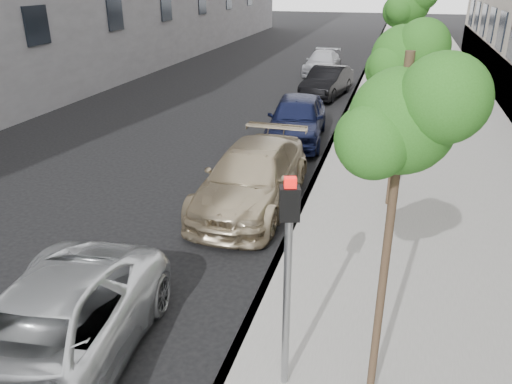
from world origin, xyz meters
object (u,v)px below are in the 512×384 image
at_px(minivan, 43,342).
at_px(tree_far, 410,2).
at_px(sedan_blue, 297,118).
at_px(tree_near, 405,122).
at_px(tree_mid, 405,58).
at_px(signal_pole, 288,263).
at_px(sedan_rear, 322,63).
at_px(suv, 252,177).
at_px(sedan_black, 327,82).

bearing_deg(minivan, tree_far, 65.52).
bearing_deg(sedan_blue, tree_near, -78.93).
relative_size(tree_mid, minivan, 0.89).
bearing_deg(signal_pole, minivan, 175.93).
bearing_deg(tree_near, tree_mid, 90.00).
bearing_deg(tree_near, sedan_rear, 100.30).
bearing_deg(suv, sedan_black, 90.96).
relative_size(sedan_blue, sedan_rear, 1.06).
height_order(signal_pole, sedan_black, signal_pole).
bearing_deg(signal_pole, sedan_rear, 80.39).
relative_size(minivan, suv, 0.97).
xyz_separation_m(tree_far, suv, (-3.33, -7.17, -3.78)).
distance_m(minivan, sedan_rear, 25.24).
relative_size(tree_mid, sedan_blue, 0.95).
bearing_deg(suv, sedan_blue, 90.96).
bearing_deg(tree_near, minivan, -170.83).
xyz_separation_m(tree_mid, suv, (-3.33, -0.67, -2.92)).
bearing_deg(suv, sedan_rear, 94.42).
height_order(suv, sedan_black, suv).
relative_size(minivan, sedan_blue, 1.06).
relative_size(tree_mid, tree_far, 0.84).
bearing_deg(sedan_blue, minivan, -100.53).
xyz_separation_m(tree_near, sedan_black, (-3.33, 18.58, -3.26)).
bearing_deg(tree_near, signal_pole, 177.83).
distance_m(suv, sedan_blue, 5.55).
bearing_deg(sedan_blue, sedan_rear, 89.69).
relative_size(tree_near, suv, 0.89).
relative_size(tree_mid, signal_pole, 1.44).
xyz_separation_m(minivan, sedan_black, (1.12, 19.30, 0.01)).
bearing_deg(tree_far, tree_mid, -90.00).
bearing_deg(tree_near, suv, 119.71).
xyz_separation_m(minivan, sedan_rear, (-0.01, 25.24, -0.05)).
bearing_deg(sedan_black, minivan, -84.22).
bearing_deg(sedan_black, signal_pole, -74.30).
height_order(sedan_black, sedan_rear, sedan_black).
height_order(signal_pole, suv, signal_pole).
xyz_separation_m(tree_mid, tree_far, (-0.00, 6.50, 0.86)).
bearing_deg(suv, tree_far, 66.06).
distance_m(tree_mid, tree_far, 6.56).
relative_size(tree_near, tree_mid, 1.04).
bearing_deg(tree_mid, tree_far, 90.00).
xyz_separation_m(tree_far, sedan_black, (-3.33, 5.58, -3.83)).
bearing_deg(minivan, sedan_rear, 83.51).
distance_m(sedan_blue, sedan_rear, 13.20).
distance_m(signal_pole, sedan_rear, 24.74).
height_order(tree_far, sedan_black, tree_far).
bearing_deg(sedan_rear, tree_far, -68.39).
distance_m(minivan, sedan_blue, 12.15).
xyz_separation_m(signal_pole, sedan_blue, (-2.14, 11.33, -1.27)).
bearing_deg(sedan_rear, suv, -86.08).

